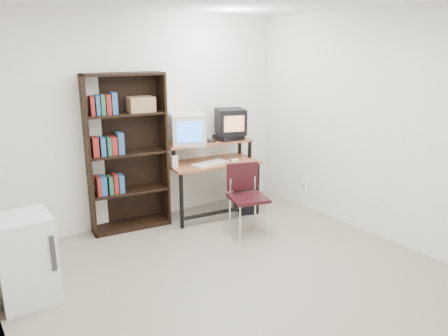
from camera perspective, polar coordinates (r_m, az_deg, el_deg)
floor at (r=4.37m, az=1.93°, el=-14.59°), size 4.00×4.00×0.01m
back_wall at (r=5.57m, az=-10.47°, el=6.16°), size 4.00×0.01×2.60m
right_wall at (r=5.31m, az=19.68°, el=5.04°), size 0.01×4.00×2.60m
computer_desk at (r=5.74m, az=-1.59°, el=0.40°), size 1.24×0.74×0.98m
crt_monitor at (r=5.62m, az=-4.82°, el=5.08°), size 0.55×0.55×0.40m
vcr at (r=5.88m, az=0.61°, el=4.04°), size 0.37×0.28×0.08m
crt_tv at (r=5.86m, az=0.86°, el=6.08°), size 0.46×0.45×0.34m
cd_spindle at (r=5.72m, az=-1.63°, el=3.56°), size 0.13×0.13×0.05m
keyboard at (r=5.58m, az=-1.81°, el=0.52°), size 0.49×0.26×0.03m
mousepad at (r=5.75m, az=1.52°, el=0.83°), size 0.26×0.23×0.01m
mouse at (r=5.74m, az=1.40°, el=1.00°), size 0.11×0.07×0.03m
desk_speaker at (r=5.47m, az=-6.55°, el=0.83°), size 0.08×0.08×0.17m
pc_tower at (r=6.03m, az=2.63°, el=-3.56°), size 0.35×0.49×0.42m
school_chair at (r=5.25m, az=2.88°, el=-3.03°), size 0.51×0.51×0.84m
bookshelf at (r=5.39m, az=-12.69°, el=2.14°), size 0.98×0.44×1.90m
mini_fridge at (r=4.27m, az=-24.52°, el=-10.77°), size 0.47×0.48×0.79m
wall_outlet at (r=6.25m, az=10.23°, el=-2.24°), size 0.02×0.08×0.12m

